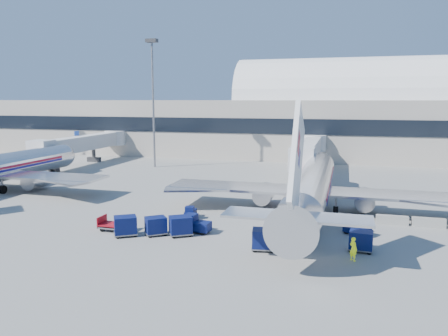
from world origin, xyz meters
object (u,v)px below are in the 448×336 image
(airliner_main, at_px, (312,186))
(cart_train_a, at_px, (181,225))
(cart_open_red, at_px, (113,226))
(cart_solo_near, at_px, (264,239))
(mast_west, at_px, (153,84))
(tug_lead, at_px, (196,224))
(barrier_near, at_px, (392,220))
(tug_left, at_px, (190,212))
(jetbridge_near, at_px, (309,150))
(cart_train_b, at_px, (156,225))
(barrier_mid, at_px, (429,223))
(ramp_worker, at_px, (353,249))
(jetbridge_mid, at_px, (87,143))
(tug_right, at_px, (356,227))
(cart_train_c, at_px, (126,226))
(cart_solo_far, at_px, (361,241))

(airliner_main, bearing_deg, cart_train_a, -133.04)
(cart_open_red, bearing_deg, cart_solo_near, -5.04)
(mast_west, height_order, tug_lead, mast_west)
(barrier_near, xyz_separation_m, tug_lead, (-17.71, -7.52, 0.31))
(mast_west, relative_size, barrier_near, 7.53)
(tug_left, bearing_deg, airliner_main, -73.85)
(jetbridge_near, xyz_separation_m, cart_train_b, (-10.46, -38.12, -3.05))
(barrier_mid, bearing_deg, barrier_near, 180.00)
(airliner_main, xyz_separation_m, tug_left, (-11.84, -5.59, -2.33))
(ramp_worker, bearing_deg, jetbridge_mid, 4.48)
(jetbridge_mid, distance_m, tug_left, 45.70)
(airliner_main, xyz_separation_m, jetbridge_mid, (-44.40, 26.30, 1.00))
(barrier_mid, xyz_separation_m, tug_right, (-6.74, -4.28, 0.24))
(jetbridge_near, distance_m, ramp_worker, 40.61)
(mast_west, bearing_deg, airliner_main, -40.36)
(tug_lead, relative_size, cart_solo_near, 1.22)
(airliner_main, bearing_deg, cart_train_c, -140.25)
(tug_lead, bearing_deg, jetbridge_near, 85.19)
(jetbridge_mid, xyz_separation_m, barrier_mid, (55.70, -28.81, -3.48))
(cart_train_c, xyz_separation_m, cart_solo_far, (20.19, 1.47, -0.06))
(barrier_mid, xyz_separation_m, cart_train_b, (-24.16, -9.31, 0.43))
(cart_solo_far, bearing_deg, barrier_near, 75.66)
(barrier_mid, relative_size, cart_solo_near, 1.36)
(tug_lead, distance_m, tug_right, 14.63)
(jetbridge_near, height_order, tug_lead, jetbridge_near)
(barrier_near, relative_size, cart_train_b, 1.27)
(barrier_mid, relative_size, tug_lead, 1.11)
(barrier_near, height_order, cart_train_a, cart_train_a)
(cart_train_a, bearing_deg, tug_right, -15.86)
(tug_right, relative_size, cart_train_b, 1.09)
(tug_left, bearing_deg, cart_solo_far, -118.11)
(barrier_near, relative_size, tug_left, 1.40)
(tug_left, height_order, cart_solo_near, cart_solo_near)
(tug_right, distance_m, cart_train_c, 20.82)
(cart_train_c, bearing_deg, jetbridge_mid, 94.13)
(barrier_near, height_order, cart_train_c, cart_train_c)
(jetbridge_near, height_order, mast_west, mast_west)
(barrier_near, distance_m, tug_lead, 19.24)
(tug_lead, xyz_separation_m, tug_right, (14.26, 3.24, -0.08))
(jetbridge_mid, height_order, cart_train_c, jetbridge_mid)
(jetbridge_near, xyz_separation_m, jetbridge_mid, (-42.00, 0.00, 0.00))
(tug_left, height_order, ramp_worker, ramp_worker)
(barrier_near, distance_m, cart_solo_near, 15.15)
(cart_solo_near, xyz_separation_m, cart_open_red, (-14.52, 1.54, -0.47))
(jetbridge_mid, height_order, barrier_near, jetbridge_mid)
(cart_solo_near, bearing_deg, jetbridge_near, 80.43)
(barrier_mid, height_order, cart_solo_far, cart_solo_far)
(barrier_near, relative_size, cart_solo_far, 1.48)
(cart_train_c, bearing_deg, tug_left, 31.38)
(barrier_mid, xyz_separation_m, tug_left, (-23.14, -3.09, 0.15))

